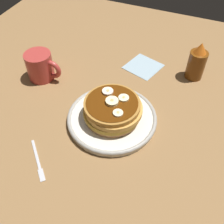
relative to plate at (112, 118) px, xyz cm
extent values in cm
cube|color=olive|center=(0.00, 0.00, -2.64)|extent=(140.00, 140.00, 3.00)
cylinder|color=silver|center=(0.00, 0.00, -0.26)|extent=(25.12, 25.12, 1.76)
torus|color=#A19E96|center=(0.00, 0.00, 0.36)|extent=(25.60, 25.60, 1.23)
cylinder|color=tan|center=(0.08, 0.39, 1.32)|extent=(15.24, 15.24, 1.40)
cylinder|color=#B48A31|center=(-0.20, -0.21, 2.72)|extent=(16.04, 16.04, 1.40)
cylinder|color=gold|center=(0.53, 0.42, 4.12)|extent=(15.80, 15.80, 1.40)
cylinder|color=#AD7630|center=(-0.24, -0.17, 5.52)|extent=(15.44, 15.44, 1.40)
cylinder|color=#592B0A|center=(0.00, 0.00, 6.30)|extent=(14.18, 14.18, 0.16)
cylinder|color=#FCF3B8|center=(-0.41, 0.44, 6.71)|extent=(3.51, 3.51, 0.99)
cylinder|color=tan|center=(-0.41, 0.44, 7.24)|extent=(0.98, 0.98, 0.08)
cylinder|color=#F1EDBC|center=(2.37, 2.55, 6.55)|extent=(2.89, 2.89, 0.68)
cylinder|color=tan|center=(2.37, 2.55, 6.93)|extent=(0.81, 0.81, 0.08)
cylinder|color=#FBE7BA|center=(2.96, -3.12, 6.52)|extent=(2.70, 2.70, 0.61)
cylinder|color=tan|center=(2.96, -3.12, 6.87)|extent=(0.76, 0.76, 0.08)
cylinder|color=#FAE5C6|center=(-2.64, 3.23, 6.59)|extent=(3.15, 3.15, 0.74)
cylinder|color=tan|center=(-2.64, 3.23, 7.00)|extent=(0.88, 0.88, 0.08)
cylinder|color=#B23833|center=(-29.24, 8.91, 3.45)|extent=(8.62, 8.62, 9.19)
cylinder|color=black|center=(-29.24, 8.91, 7.13)|extent=(7.33, 7.33, 0.55)
torus|color=#B23833|center=(-24.72, 8.91, 3.45)|extent=(6.70, 1.55, 6.70)
cube|color=#99B2BF|center=(0.56, 27.31, -0.99)|extent=(13.78, 13.78, 0.30)
cube|color=silver|center=(-13.68, -18.26, -0.89)|extent=(7.23, 7.19, 0.50)
cube|color=silver|center=(-9.07, -22.85, -0.89)|extent=(3.37, 3.36, 0.50)
cylinder|color=brown|center=(17.73, 28.75, 3.64)|extent=(5.78, 5.78, 9.57)
cone|color=orange|center=(17.73, 28.75, 10.16)|extent=(4.04, 4.04, 3.47)
camera|label=1|loc=(18.95, -45.42, 56.66)|focal=42.15mm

